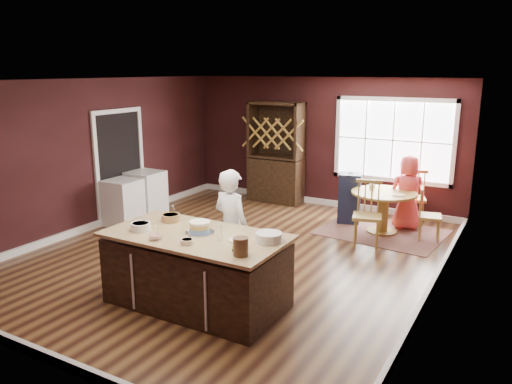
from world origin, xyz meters
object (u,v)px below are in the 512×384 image
baker (231,228)px  chair_east (430,214)px  hutch (276,153)px  dryer (146,194)px  chair_south (367,214)px  high_chair (349,197)px  dining_table (383,204)px  layer_cake (200,227)px  washer (123,203)px  kitchen_island (197,271)px  seated_woman (408,192)px  chair_north (413,196)px  toddler (350,180)px

baker → chair_east: baker is taller
baker → chair_east: size_ratio=1.72×
hutch → dryer: hutch is taller
chair_south → high_chair: 1.29m
dining_table → layer_cake: 4.06m
chair_east → high_chair: (-1.54, 0.30, 0.03)m
chair_east → washer: size_ratio=1.07×
washer → hutch: bearing=60.1°
layer_cake → high_chair: layer_cake is taller
baker → washer: 3.43m
kitchen_island → seated_woman: seated_woman is taller
chair_north → kitchen_island: bearing=53.6°
layer_cake → chair_north: size_ratio=0.33×
chair_north → dryer: (-4.68, -2.10, -0.09)m
kitchen_island → seated_woman: bearing=70.7°
chair_north → toddler: size_ratio=4.21×
layer_cake → chair_north: 4.91m
dining_table → high_chair: size_ratio=1.15×
chair_north → high_chair: (-1.06, -0.49, -0.05)m
chair_south → dryer: chair_south is taller
toddler → dryer: 3.99m
chair_east → toddler: toddler is taller
chair_south → washer: size_ratio=1.26×
high_chair → dining_table: bearing=-38.5°
dining_table → washer: 4.77m
chair_north → washer: chair_north is taller
dining_table → chair_north: chair_north is taller
seated_woman → high_chair: (-1.04, -0.13, -0.19)m
baker → chair_south: bearing=-103.3°
chair_east → chair_south: (-0.86, -0.80, 0.08)m
seated_woman → dining_table: bearing=27.4°
seated_woman → chair_south: bearing=46.5°
kitchen_island → washer: size_ratio=2.57×
kitchen_island → baker: (0.04, 0.74, 0.36)m
dining_table → dryer: (-4.36, -1.31, -0.08)m
toddler → chair_east: bearing=-12.4°
dining_table → seated_woman: bearing=54.5°
chair_east → chair_south: chair_south is taller
chair_east → washer: bearing=98.1°
hutch → layer_cake: bearing=-73.1°
washer → seated_woman: bearing=27.0°
chair_east → hutch: (-3.47, 0.98, 0.63)m
seated_woman → hutch: hutch is taller
chair_north → seated_woman: 0.39m
layer_cake → seated_woman: seated_woman is taller
dining_table → toddler: size_ratio=4.38×
layer_cake → chair_south: chair_south is taller
baker → chair_south: size_ratio=1.46×
kitchen_island → chair_south: chair_south is taller
chair_south → layer_cake: bearing=-125.7°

